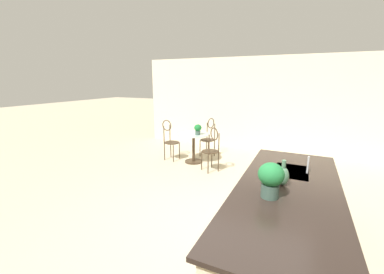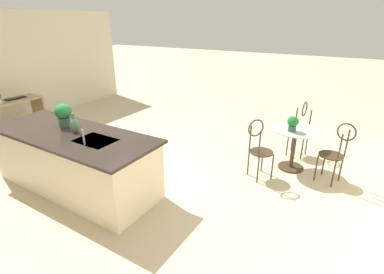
{
  "view_description": "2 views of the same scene",
  "coord_description": "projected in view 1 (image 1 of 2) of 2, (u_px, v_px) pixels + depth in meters",
  "views": [
    {
      "loc": [
        2.92,
        0.94,
        2.05
      ],
      "look_at": [
        -0.6,
        -0.72,
        1.13
      ],
      "focal_mm": 22.66,
      "sensor_mm": 36.0,
      "label": 1
    },
    {
      "loc": [
        -3.28,
        3.26,
        2.46
      ],
      "look_at": [
        -1.55,
        0.42,
        1.1
      ],
      "focal_mm": 26.81,
      "sensor_mm": 36.0,
      "label": 2
    }
  ],
  "objects": [
    {
      "name": "chair_toward_desk",
      "position": [
        170.0,
        138.0,
        6.31
      ],
      "size": [
        0.42,
        0.5,
        1.04
      ],
      "color": "#3D2D1E",
      "rests_on": "ground"
    },
    {
      "name": "potted_plant_counter_near",
      "position": [
        271.0,
        178.0,
        2.35
      ],
      "size": [
        0.25,
        0.25,
        0.35
      ],
      "color": "#385147",
      "rests_on": "kitchen_island"
    },
    {
      "name": "kitchen_island",
      "position": [
        285.0,
        226.0,
        2.71
      ],
      "size": [
        2.8,
        1.06,
        0.92
      ],
      "color": "beige",
      "rests_on": "ground"
    },
    {
      "name": "vase_on_counter",
      "position": [
        283.0,
        176.0,
        2.65
      ],
      "size": [
        0.13,
        0.13,
        0.29
      ],
      "color": "#4C7A5B",
      "rests_on": "kitchen_island"
    },
    {
      "name": "wall_left_window",
      "position": [
        270.0,
        105.0,
        6.87
      ],
      "size": [
        0.12,
        7.8,
        2.7
      ],
      "primitive_type": "cube",
      "color": "beige",
      "rests_on": "ground"
    },
    {
      "name": "chair_near_window",
      "position": [
        212.0,
        147.0,
        5.44
      ],
      "size": [
        0.53,
        0.53,
        1.04
      ],
      "color": "#3D2D1E",
      "rests_on": "ground"
    },
    {
      "name": "sink_faucet",
      "position": [
        308.0,
        165.0,
        2.99
      ],
      "size": [
        0.02,
        0.02,
        0.22
      ],
      "primitive_type": "cylinder",
      "color": "#B2B5BA",
      "rests_on": "kitchen_island"
    },
    {
      "name": "potted_plant_on_table",
      "position": [
        198.0,
        129.0,
        5.91
      ],
      "size": [
        0.18,
        0.18,
        0.26
      ],
      "color": "#385147",
      "rests_on": "bistro_table"
    },
    {
      "name": "bistro_table",
      "position": [
        194.0,
        145.0,
        6.1
      ],
      "size": [
        0.8,
        0.8,
        0.74
      ],
      "color": "#3D2D1E",
      "rests_on": "ground"
    },
    {
      "name": "ground_plane",
      "position": [
        220.0,
        228.0,
        3.43
      ],
      "size": [
        40.0,
        40.0,
        0.0
      ],
      "primitive_type": "plane",
      "color": "beige"
    },
    {
      "name": "chair_by_island",
      "position": [
        209.0,
        135.0,
        6.6
      ],
      "size": [
        0.52,
        0.47,
        1.04
      ],
      "color": "#3D2D1E",
      "rests_on": "ground"
    }
  ]
}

